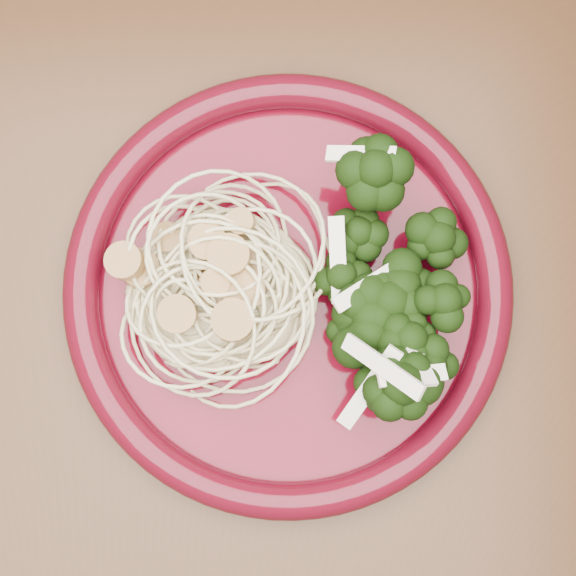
{
  "coord_description": "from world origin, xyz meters",
  "views": [
    {
      "loc": [
        0.04,
        -0.14,
        1.32
      ],
      "look_at": [
        0.04,
        -0.07,
        0.77
      ],
      "focal_mm": 50.0,
      "sensor_mm": 36.0,
      "label": 1
    }
  ],
  "objects": [
    {
      "name": "dining_table",
      "position": [
        0.0,
        0.0,
        0.65
      ],
      "size": [
        1.2,
        0.8,
        0.75
      ],
      "color": "#472814",
      "rests_on": "ground"
    },
    {
      "name": "dinner_plate",
      "position": [
        0.04,
        -0.07,
        0.76
      ],
      "size": [
        0.32,
        0.32,
        0.03
      ],
      "rotation": [
        0.0,
        0.0,
        -0.03
      ],
      "color": "#530613",
      "rests_on": "dining_table"
    },
    {
      "name": "spaghetti_pile",
      "position": [
        -0.01,
        -0.07,
        0.77
      ],
      "size": [
        0.14,
        0.12,
        0.03
      ],
      "primitive_type": "ellipsoid",
      "rotation": [
        0.0,
        0.0,
        -0.03
      ],
      "color": "beige",
      "rests_on": "dinner_plate"
    },
    {
      "name": "scallop_cluster",
      "position": [
        -0.01,
        -0.07,
        0.81
      ],
      "size": [
        0.14,
        0.14,
        0.05
      ],
      "primitive_type": null,
      "rotation": [
        0.0,
        0.0,
        -0.03
      ],
      "color": "#AF8141",
      "rests_on": "spaghetti_pile"
    },
    {
      "name": "broccoli_pile",
      "position": [
        0.1,
        -0.07,
        0.79
      ],
      "size": [
        0.1,
        0.17,
        0.06
      ],
      "primitive_type": "ellipsoid",
      "rotation": [
        0.0,
        0.0,
        -0.03
      ],
      "color": "black",
      "rests_on": "dinner_plate"
    },
    {
      "name": "onion_garnish",
      "position": [
        0.1,
        -0.07,
        0.82
      ],
      "size": [
        0.07,
        0.11,
        0.06
      ],
      "primitive_type": null,
      "rotation": [
        0.0,
        0.0,
        -0.03
      ],
      "color": "white",
      "rests_on": "broccoli_pile"
    }
  ]
}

